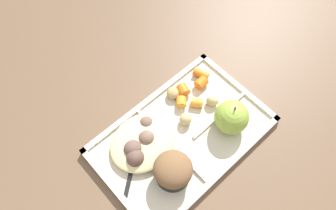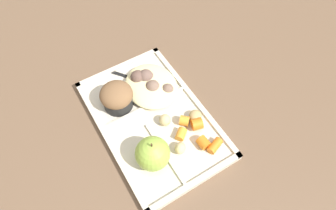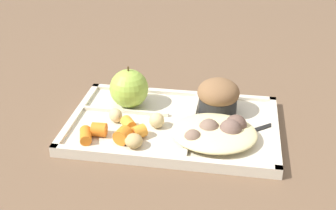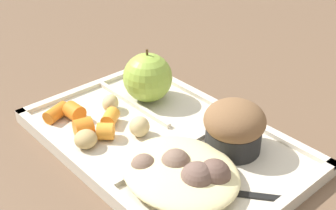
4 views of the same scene
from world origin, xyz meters
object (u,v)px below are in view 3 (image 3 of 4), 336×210
(lunch_tray, at_px, (173,125))
(bran_muffin, at_px, (218,97))
(green_apple, at_px, (129,89))
(plastic_fork, at_px, (233,137))

(lunch_tray, bearing_deg, bran_muffin, 33.69)
(green_apple, xyz_separation_m, plastic_fork, (0.20, -0.08, -0.04))
(green_apple, relative_size, bran_muffin, 1.06)
(plastic_fork, bearing_deg, bran_muffin, 111.72)
(bran_muffin, height_order, plastic_fork, bran_muffin)
(plastic_fork, bearing_deg, green_apple, 157.77)
(green_apple, relative_size, plastic_fork, 0.63)
(bran_muffin, distance_m, plastic_fork, 0.09)
(green_apple, bearing_deg, lunch_tray, -28.77)
(bran_muffin, bearing_deg, plastic_fork, -68.28)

